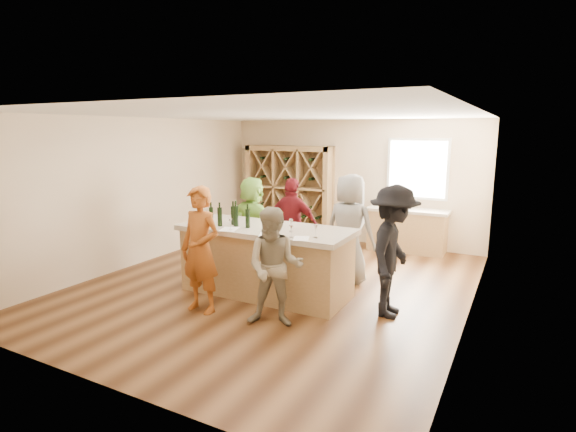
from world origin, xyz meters
The scene contains 34 objects.
floor centered at (0.00, 0.00, -0.05)m, with size 6.00×7.00×0.10m, color brown.
ceiling centered at (0.00, 0.00, 2.85)m, with size 6.00×7.00×0.10m, color white.
wall_back centered at (0.00, 3.55, 1.40)m, with size 6.00×0.10×2.80m, color beige.
wall_front centered at (0.00, -3.55, 1.40)m, with size 6.00×0.10×2.80m, color beige.
wall_left centered at (-3.05, 0.00, 1.40)m, with size 0.10×7.00×2.80m, color beige.
wall_right centered at (3.05, 0.00, 1.40)m, with size 0.10×7.00×2.80m, color beige.
window_frame centered at (1.50, 3.47, 1.75)m, with size 1.30×0.06×1.30m, color white.
window_pane centered at (1.50, 3.44, 1.75)m, with size 1.18×0.01×1.18m, color white.
wine_rack centered at (-1.50, 3.27, 1.10)m, with size 2.20×0.45×2.20m, color #9B774A.
back_counter_base centered at (1.40, 3.20, 0.43)m, with size 1.60×0.58×0.86m, color #9B774A.
back_counter_top centered at (1.40, 3.20, 0.89)m, with size 1.70×0.62×0.06m, color #BAAD98.
sink centered at (1.20, 3.20, 1.01)m, with size 0.54×0.54×0.19m, color silver.
faucet centered at (1.20, 3.38, 1.07)m, with size 0.02×0.02×0.30m, color silver.
tasting_counter_base centered at (0.05, -0.44, 0.50)m, with size 2.60×1.00×1.00m, color #9B774A.
tasting_counter_top centered at (0.05, -0.44, 1.04)m, with size 2.72×1.12×0.08m, color #BAAD98.
wine_bottle_a centered at (-0.86, -0.63, 1.21)m, with size 0.07×0.07×0.27m, color black.
wine_bottle_b centered at (-0.62, -0.72, 1.23)m, with size 0.07×0.07×0.29m, color black.
wine_bottle_c centered at (-0.49, -0.53, 1.23)m, with size 0.07×0.07×0.30m, color black.
wine_bottle_d centered at (-0.38, -0.62, 1.24)m, with size 0.08×0.08×0.32m, color black.
wine_bottle_e centered at (-0.16, -0.62, 1.22)m, with size 0.07×0.07×0.29m, color black.
wine_glass_a centered at (-0.30, -0.89, 1.17)m, with size 0.07×0.07×0.18m, color white.
wine_glass_b centered at (0.29, -0.91, 1.16)m, with size 0.06×0.06×0.17m, color white.
wine_glass_c centered at (0.73, -0.89, 1.16)m, with size 0.06×0.06×0.17m, color white.
wine_glass_d centered at (0.54, -0.54, 1.17)m, with size 0.07×0.07×0.18m, color white.
wine_glass_e centered at (1.03, -0.74, 1.17)m, with size 0.07×0.07×0.18m, color white.
tasting_menu_a centered at (-0.36, -0.85, 1.08)m, with size 0.24×0.33×0.00m, color white.
tasting_menu_b centered at (0.34, -0.88, 1.08)m, with size 0.23×0.31×0.00m, color white.
tasting_menu_c centered at (0.87, -0.87, 1.08)m, with size 0.21×0.29×0.00m, color white.
person_near_left centered at (-0.41, -1.48, 0.90)m, with size 0.66×0.48×1.80m, color #994C19.
person_near_right centered at (0.75, -1.40, 0.79)m, with size 0.77×0.42×1.59m, color gray.
person_server centered at (2.03, -0.37, 0.92)m, with size 1.19×0.55×1.84m, color black.
person_far_mid centered at (-0.12, 0.79, 0.86)m, with size 1.01×0.52×1.72m, color #590F14.
person_far_right centered at (0.99, 0.74, 0.92)m, with size 0.90×0.59×1.85m, color slate.
person_far_left centered at (-1.04, 0.89, 0.85)m, with size 1.57×0.57×1.70m, color #8CC64C.
Camera 1 is at (3.54, -6.30, 2.54)m, focal length 28.00 mm.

